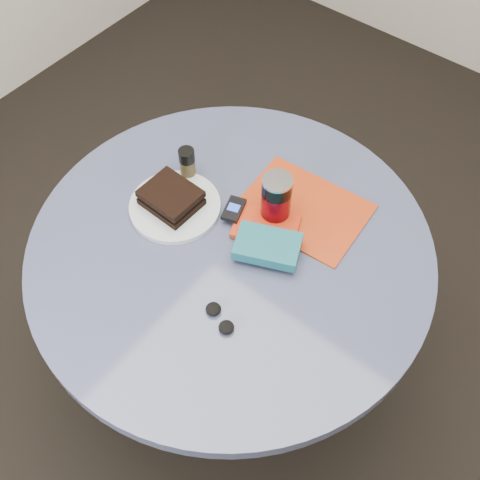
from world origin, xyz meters
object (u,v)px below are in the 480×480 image
Objects in this scene: pepper_grinder at (187,164)px; table at (231,281)px; novel at (268,246)px; magazine at (303,209)px; red_book at (266,226)px; headphones at (220,318)px; plate at (175,206)px; soda_can at (276,199)px; mp3_player at (234,209)px; sandwich at (171,198)px.

table is at bearing -25.19° from pepper_grinder.
magazine is at bearing 69.83° from novel.
headphones reaches higher than red_book.
red_book is (-0.04, -0.11, 0.01)m from magazine.
soda_can is (0.22, 0.14, 0.06)m from plate.
magazine is at bearing 37.38° from plate.
table is at bearing -134.80° from red_book.
pepper_grinder is at bearing 113.31° from plate.
red_book is 1.86× the size of mp3_player.
magazine is 0.18m from mp3_player.
pepper_grinder is (-0.04, 0.11, 0.01)m from sandwich.
sandwich reaches higher than headphones.
sandwich is 0.91× the size of novel.
pepper_grinder is (-0.23, 0.11, 0.21)m from table.
magazine is 0.17m from novel.
soda_can is 0.92× the size of novel.
magazine is (0.04, 0.06, -0.07)m from soda_can.
plate is at bearing -150.51° from mp3_player.
pepper_grinder reaches higher than headphones.
table is 0.27m from magazine.
pepper_grinder is at bearing 154.17° from red_book.
plate is 0.03m from sandwich.
plate is 0.75× the size of magazine.
soda_can reaches higher than pepper_grinder.
mp3_player is (0.18, -0.03, -0.02)m from pepper_grinder.
mp3_player is (-0.13, -0.12, 0.02)m from magazine.
red_book is (0.01, -0.05, -0.06)m from soda_can.
headphones is (0.34, -0.28, -0.04)m from pepper_grinder.
sandwich is 0.34m from magazine.
plate is 0.15m from mp3_player.
headphones is (0.11, -0.17, 0.17)m from table.
sandwich is (-0.19, 0.00, 0.20)m from table.
magazine is at bearing 95.08° from headphones.
table is 6.31× the size of red_book.
novel is at bearing 6.65° from plate.
pepper_grinder is at bearing 170.75° from mp3_player.
pepper_grinder is at bearing -166.74° from magazine.
red_book is 1.03× the size of novel.
table is 7.19× the size of sandwich.
novel is at bearing 96.54° from headphones.
plate is 0.27m from novel.
magazine is 0.38m from headphones.
sandwich reaches higher than red_book.
table is 7.12× the size of soda_can.
soda_can is at bearing 74.71° from red_book.
headphones reaches higher than magazine.
novel is (0.01, -0.17, 0.03)m from magazine.
table is 3.24× the size of magazine.
red_book is at bearing -82.42° from soda_can.
table is 0.28m from sandwich.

